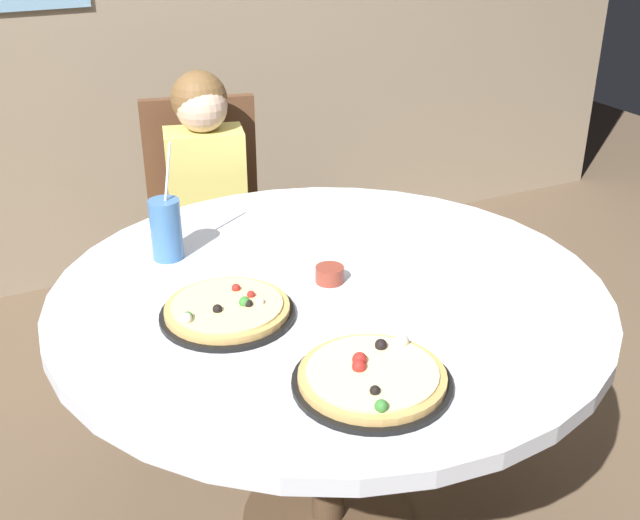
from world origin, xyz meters
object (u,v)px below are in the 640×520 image
Objects in this scene: chair_wooden at (206,218)px; pizza_veggie at (372,378)px; dining_table at (329,317)px; pizza_cheese at (227,310)px; diner_child at (212,251)px; soda_cup at (166,229)px; sauce_bowl at (330,274)px.

pizza_veggie is (-0.13, -1.43, 0.24)m from chair_wooden.
dining_table is 0.29m from pizza_cheese.
diner_child reaches higher than dining_table.
diner_child reaches higher than soda_cup.
diner_child is 0.95m from pizza_cheese.
diner_child is at bearing 91.23° from dining_table.
diner_child is at bearing 61.48° from soda_cup.
dining_table is at bearing -119.27° from sauce_bowl.
pizza_veggie is at bearing -105.13° from dining_table.
dining_table is at bearing 74.87° from pizza_veggie.
pizza_veggie is at bearing -95.19° from chair_wooden.
soda_cup reaches higher than sauce_bowl.
pizza_veggie is 0.41m from pizza_cheese.
diner_child reaches higher than chair_wooden.
soda_cup reaches higher than dining_table.
chair_wooden is 3.01× the size of pizza_veggie.
sauce_bowl is (0.31, -0.30, -0.06)m from soda_cup.
diner_child is 0.69m from soda_cup.
dining_table is 1.04m from chair_wooden.
soda_cup is at bearing -118.52° from diner_child.
soda_cup is (-0.28, -0.52, 0.35)m from diner_child.
pizza_cheese is 0.36m from soda_cup.
soda_cup is at bearing 104.98° from pizza_veggie.
soda_cup is at bearing -114.84° from chair_wooden.
diner_child is 3.43× the size of pizza_veggie.
pizza_cheese is (-0.27, -0.03, 0.10)m from dining_table.
sauce_bowl is at bearing -90.51° from chair_wooden.
sauce_bowl reaches higher than dining_table.
pizza_veggie is 1.03× the size of soda_cup.
pizza_cheese reaches higher than dining_table.
dining_table is 4.26× the size of pizza_veggie.
pizza_cheese is at bearing -106.02° from diner_child.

